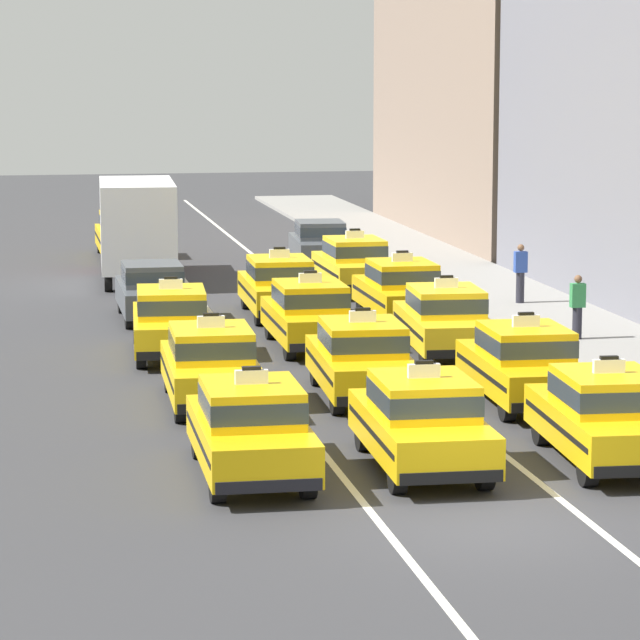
{
  "coord_description": "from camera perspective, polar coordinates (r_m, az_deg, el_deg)",
  "views": [
    {
      "loc": [
        -7.06,
        -23.89,
        7.1
      ],
      "look_at": [
        -0.32,
        12.26,
        1.3
      ],
      "focal_mm": 93.32,
      "sensor_mm": 36.0,
      "label": 1
    }
  ],
  "objects": [
    {
      "name": "taxi_right_fifth",
      "position": [
        51.04,
        1.17,
        1.96
      ],
      "size": [
        1.85,
        4.57,
        1.96
      ],
      "color": "black",
      "rests_on": "ground"
    },
    {
      "name": "taxi_right_nearest",
      "position": [
        29.75,
        9.77,
        -3.24
      ],
      "size": [
        2.07,
        4.66,
        1.96
      ],
      "color": "black",
      "rests_on": "ground"
    },
    {
      "name": "taxi_center_second",
      "position": [
        34.89,
        1.44,
        -1.31
      ],
      "size": [
        2.02,
        4.64,
        1.96
      ],
      "color": "black",
      "rests_on": "ground"
    },
    {
      "name": "pedestrian_near_crosswalk",
      "position": [
        41.99,
        8.82,
        0.46
      ],
      "size": [
        0.36,
        0.24,
        1.61
      ],
      "color": "#23232D",
      "rests_on": "sidewalk_curb"
    },
    {
      "name": "pedestrian_mid_block",
      "position": [
        48.02,
        6.89,
        1.61
      ],
      "size": [
        0.36,
        0.24,
        1.69
      ],
      "color": "#23232D",
      "rests_on": "sidewalk_curb"
    },
    {
      "name": "box_truck_left_fifth",
      "position": [
        53.72,
        -6.31,
        3.22
      ],
      "size": [
        2.56,
        7.06,
        3.27
      ],
      "color": "black",
      "rests_on": "ground"
    },
    {
      "name": "taxi_left_sixth",
      "position": [
        60.24,
        -6.76,
        2.97
      ],
      "size": [
        1.83,
        4.57,
        1.96
      ],
      "color": "black",
      "rests_on": "ground"
    },
    {
      "name": "taxi_right_second",
      "position": [
        34.54,
        7.0,
        -1.48
      ],
      "size": [
        1.96,
        4.61,
        1.96
      ],
      "color": "black",
      "rests_on": "ground"
    },
    {
      "name": "sedan_left_fourth",
      "position": [
        45.67,
        -5.78,
        1.05
      ],
      "size": [
        1.76,
        4.3,
        1.58
      ],
      "color": "black",
      "rests_on": "ground"
    },
    {
      "name": "taxi_center_nearest",
      "position": [
        28.94,
        3.52,
        -3.47
      ],
      "size": [
        1.93,
        4.6,
        1.96
      ],
      "color": "black",
      "rests_on": "ground"
    },
    {
      "name": "taxi_center_fourth",
      "position": [
        46.06,
        -1.41,
        1.2
      ],
      "size": [
        1.92,
        4.6,
        1.96
      ],
      "color": "black",
      "rests_on": "ground"
    },
    {
      "name": "taxi_left_nearest",
      "position": [
        28.37,
        -2.38,
        -3.71
      ],
      "size": [
        1.88,
        4.59,
        1.96
      ],
      "color": "black",
      "rests_on": "ground"
    },
    {
      "name": "taxi_left_second",
      "position": [
        34.25,
        -3.76,
        -1.52
      ],
      "size": [
        1.94,
        4.61,
        1.96
      ],
      "color": "black",
      "rests_on": "ground"
    },
    {
      "name": "taxi_center_third",
      "position": [
        40.94,
        -0.36,
        0.22
      ],
      "size": [
        1.85,
        4.57,
        1.96
      ],
      "color": "black",
      "rests_on": "ground"
    },
    {
      "name": "taxi_right_third",
      "position": [
        40.17,
        4.31,
        0.03
      ],
      "size": [
        2.09,
        4.66,
        1.96
      ],
      "color": "black",
      "rests_on": "ground"
    },
    {
      "name": "ground_plane",
      "position": [
        25.9,
        5.71,
        -6.99
      ],
      "size": [
        160.0,
        160.0,
        0.0
      ],
      "primitive_type": "plane",
      "color": "#353538"
    },
    {
      "name": "sedan_right_sixth",
      "position": [
        57.22,
        -0.0,
        2.69
      ],
      "size": [
        2.05,
        4.41,
        1.58
      ],
      "color": "black",
      "rests_on": "ground"
    },
    {
      "name": "taxi_left_third",
      "position": [
        39.99,
        -5.12,
        -0.02
      ],
      "size": [
        2.11,
        4.67,
        1.96
      ],
      "color": "black",
      "rests_on": "ground"
    },
    {
      "name": "lane_stripe_left_center",
      "position": [
        44.8,
        -3.43,
        -0.17
      ],
      "size": [
        0.14,
        80.0,
        0.01
      ],
      "primitive_type": "cube",
      "color": "silver",
      "rests_on": "ground"
    },
    {
      "name": "taxi_right_fourth",
      "position": [
        45.26,
        2.8,
        1.05
      ],
      "size": [
        1.84,
        4.57,
        1.96
      ],
      "color": "black",
      "rests_on": "ground"
    },
    {
      "name": "lane_stripe_center_right",
      "position": [
        45.3,
        0.59,
        -0.05
      ],
      "size": [
        0.14,
        80.0,
        0.01
      ],
      "primitive_type": "cube",
      "color": "silver",
      "rests_on": "ground"
    },
    {
      "name": "sidewalk_curb",
      "position": [
        42.01,
        9.44,
        -0.79
      ],
      "size": [
        4.0,
        90.0,
        0.15
      ],
      "primitive_type": "cube",
      "color": "gray",
      "rests_on": "ground"
    }
  ]
}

